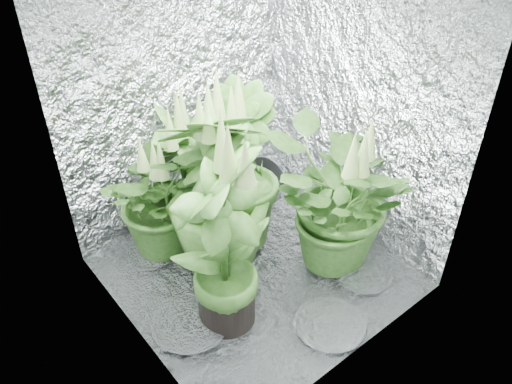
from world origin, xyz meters
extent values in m
plane|color=silver|center=(0.00, 0.00, 0.00)|extent=(1.60, 1.60, 0.00)
cube|color=silver|center=(0.00, 0.80, 1.00)|extent=(1.60, 0.02, 2.00)
cube|color=silver|center=(0.00, -0.80, 1.00)|extent=(1.60, 0.02, 2.00)
cube|color=silver|center=(-0.80, 0.00, 1.00)|extent=(0.02, 1.60, 2.00)
cube|color=silver|center=(0.80, 0.00, 1.00)|extent=(0.02, 1.60, 2.00)
cylinder|color=black|center=(-0.31, 0.55, 0.11)|extent=(0.26, 0.26, 0.23)
cylinder|color=#412513|center=(-0.31, 0.55, 0.21)|extent=(0.24, 0.24, 0.03)
imported|color=#1E4610|center=(-0.31, 0.55, 0.42)|extent=(0.91, 0.91, 0.79)
cone|color=#7E9A4A|center=(-0.31, 0.55, 0.76)|extent=(0.08, 0.08, 0.23)
cylinder|color=black|center=(-0.09, 0.64, 0.12)|extent=(0.28, 0.28, 0.25)
cylinder|color=#412513|center=(-0.09, 0.64, 0.23)|extent=(0.25, 0.25, 0.03)
imported|color=#1E4610|center=(-0.09, 0.64, 0.48)|extent=(0.65, 0.65, 0.89)
cone|color=#7E9A4A|center=(-0.09, 0.64, 0.86)|extent=(0.09, 0.09, 0.25)
cylinder|color=black|center=(0.12, 0.32, 0.14)|extent=(0.32, 0.32, 0.28)
cylinder|color=#412513|center=(0.12, 0.32, 0.27)|extent=(0.29, 0.29, 0.03)
imported|color=#1E4610|center=(0.12, 0.32, 0.56)|extent=(0.62, 0.62, 1.06)
cone|color=#7E9A4A|center=(0.12, 0.32, 1.02)|extent=(0.10, 0.10, 0.28)
cylinder|color=black|center=(-0.12, 0.20, 0.12)|extent=(0.28, 0.28, 0.25)
cylinder|color=#412513|center=(-0.12, 0.20, 0.23)|extent=(0.26, 0.26, 0.03)
imported|color=#1E4610|center=(-0.12, 0.20, 0.58)|extent=(0.83, 0.83, 1.09)
cone|color=#7E9A4A|center=(-0.12, 0.20, 1.06)|extent=(0.09, 0.09, 0.25)
cylinder|color=black|center=(0.44, -0.25, 0.13)|extent=(0.30, 0.30, 0.27)
cylinder|color=#412513|center=(0.44, -0.25, 0.25)|extent=(0.28, 0.28, 0.03)
imported|color=#1E4610|center=(0.44, -0.25, 0.50)|extent=(0.93, 0.93, 0.93)
cone|color=#7E9A4A|center=(0.44, -0.25, 0.89)|extent=(0.10, 0.10, 0.27)
cylinder|color=black|center=(-0.36, -0.19, 0.14)|extent=(0.32, 0.32, 0.28)
cylinder|color=#412513|center=(-0.36, -0.19, 0.27)|extent=(0.29, 0.29, 0.03)
imported|color=#1E4610|center=(-0.36, -0.19, 0.59)|extent=(0.83, 0.83, 1.12)
cone|color=#7E9A4A|center=(-0.36, -0.19, 1.09)|extent=(0.10, 0.10, 0.28)
cylinder|color=black|center=(0.63, 0.60, 0.04)|extent=(0.14, 0.14, 0.08)
cylinder|color=black|center=(0.63, 0.60, 0.20)|extent=(0.13, 0.13, 0.10)
cylinder|color=#4C4C51|center=(0.57, 0.58, 0.20)|extent=(0.12, 0.29, 0.30)
torus|color=#4C4C51|center=(0.57, 0.58, 0.20)|extent=(0.12, 0.30, 0.31)
cube|color=white|center=(0.51, -0.28, 0.30)|extent=(0.05, 0.03, 0.08)
camera|label=1|loc=(-1.44, -1.78, 2.23)|focal=35.00mm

